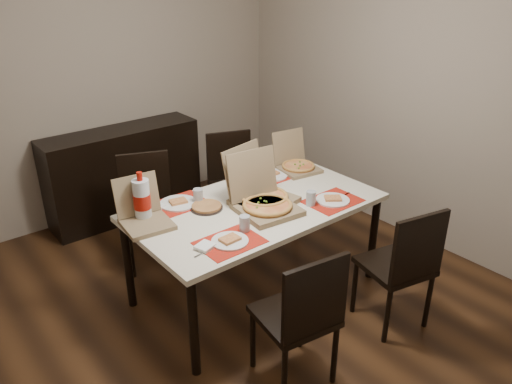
% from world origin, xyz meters
% --- Properties ---
extents(ground, '(3.80, 4.00, 0.02)m').
position_xyz_m(ground, '(0.00, 0.00, -0.01)').
color(ground, '#412614').
rests_on(ground, ground).
extents(room_walls, '(3.84, 4.02, 2.62)m').
position_xyz_m(room_walls, '(0.00, 0.43, 1.73)').
color(room_walls, gray).
rests_on(room_walls, ground).
extents(sideboard, '(1.50, 0.40, 0.90)m').
position_xyz_m(sideboard, '(0.00, 1.78, 0.45)').
color(sideboard, black).
rests_on(sideboard, ground).
extents(dining_table, '(1.80, 1.00, 0.75)m').
position_xyz_m(dining_table, '(0.20, -0.04, 0.68)').
color(dining_table, beige).
rests_on(dining_table, ground).
extents(chair_near_left, '(0.48, 0.48, 0.93)m').
position_xyz_m(chair_near_left, '(-0.19, -0.94, 0.51)').
color(chair_near_left, black).
rests_on(chair_near_left, ground).
extents(chair_near_right, '(0.50, 0.50, 0.93)m').
position_xyz_m(chair_near_right, '(0.70, -0.98, 0.51)').
color(chair_near_right, black).
rests_on(chair_near_right, ground).
extents(chair_far_left, '(0.55, 0.55, 0.93)m').
position_xyz_m(chair_far_left, '(-0.20, 0.90, 0.51)').
color(chair_far_left, black).
rests_on(chair_far_left, ground).
extents(chair_far_right, '(0.54, 0.54, 0.93)m').
position_xyz_m(chair_far_right, '(0.67, 0.89, 0.51)').
color(chair_far_right, black).
rests_on(chair_far_right, ground).
extents(setting_near_left, '(0.47, 0.30, 0.11)m').
position_xyz_m(setting_near_left, '(-0.24, -0.33, 0.77)').
color(setting_near_left, red).
rests_on(setting_near_left, dining_table).
extents(setting_near_right, '(0.42, 0.30, 0.11)m').
position_xyz_m(setting_near_right, '(0.62, -0.34, 0.77)').
color(setting_near_right, red).
rests_on(setting_near_right, dining_table).
extents(setting_far_left, '(0.50, 0.30, 0.11)m').
position_xyz_m(setting_far_left, '(-0.23, 0.30, 0.77)').
color(setting_far_left, red).
rests_on(setting_far_left, dining_table).
extents(setting_far_right, '(0.51, 0.30, 0.11)m').
position_xyz_m(setting_far_right, '(0.58, 0.28, 0.77)').
color(setting_far_right, red).
rests_on(setting_far_right, dining_table).
extents(napkin_loose, '(0.14, 0.15, 0.02)m').
position_xyz_m(napkin_loose, '(0.34, -0.01, 0.76)').
color(napkin_loose, white).
rests_on(napkin_loose, dining_table).
extents(pizza_box_center, '(0.43, 0.47, 0.39)m').
position_xyz_m(pizza_box_center, '(0.19, -0.15, 0.81)').
color(pizza_box_center, '#7A6446').
rests_on(pizza_box_center, dining_table).
extents(pizza_box_right, '(0.35, 0.38, 0.31)m').
position_xyz_m(pizza_box_right, '(0.88, 0.26, 0.80)').
color(pizza_box_right, '#7A6446').
rests_on(pizza_box_right, dining_table).
extents(pizza_box_left, '(0.34, 0.37, 0.31)m').
position_xyz_m(pizza_box_left, '(-0.57, 0.20, 0.81)').
color(pizza_box_left, '#7A6446').
rests_on(pizza_box_left, dining_table).
extents(pizza_box_extra, '(0.47, 0.50, 0.39)m').
position_xyz_m(pizza_box_extra, '(0.25, -0.03, 0.81)').
color(pizza_box_extra, '#7A6446').
rests_on(pizza_box_extra, dining_table).
extents(faina_plate, '(0.23, 0.23, 0.03)m').
position_xyz_m(faina_plate, '(-0.12, 0.13, 0.76)').
color(faina_plate, black).
rests_on(faina_plate, dining_table).
extents(dip_bowl, '(0.15, 0.15, 0.03)m').
position_xyz_m(dip_bowl, '(0.26, 0.13, 0.77)').
color(dip_bowl, white).
rests_on(dip_bowl, dining_table).
extents(soda_bottle, '(0.12, 0.12, 0.35)m').
position_xyz_m(soda_bottle, '(-0.54, 0.26, 0.90)').
color(soda_bottle, silver).
rests_on(soda_bottle, dining_table).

